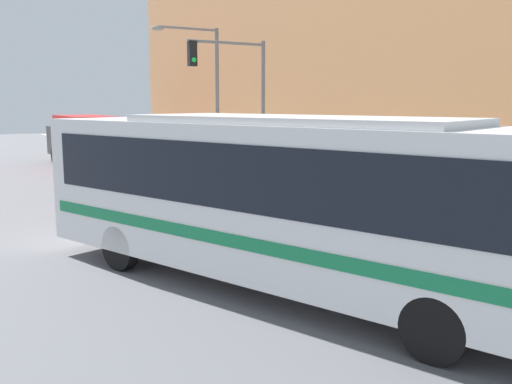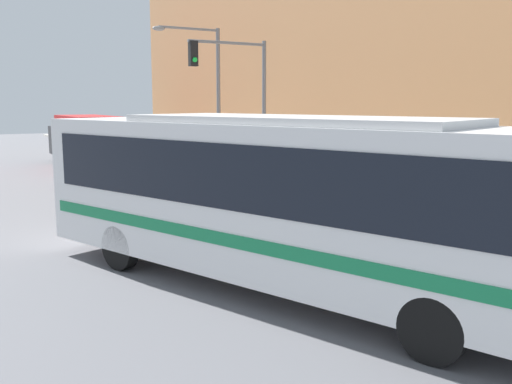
{
  "view_description": "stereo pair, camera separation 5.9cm",
  "coord_description": "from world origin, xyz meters",
  "px_view_note": "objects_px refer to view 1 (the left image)",
  "views": [
    {
      "loc": [
        -6.46,
        -8.52,
        3.59
      ],
      "look_at": [
        0.38,
        3.13,
        1.44
      ],
      "focal_mm": 40.0,
      "sensor_mm": 36.0,
      "label": 1
    },
    {
      "loc": [
        -6.41,
        -8.55,
        3.59
      ],
      "look_at": [
        0.38,
        3.13,
        1.44
      ],
      "focal_mm": 40.0,
      "sensor_mm": 36.0,
      "label": 2
    }
  ],
  "objects_px": {
    "fire_hydrant": "(360,202)",
    "street_lamp": "(208,87)",
    "city_bus": "(291,193)",
    "delivery_truck": "(83,139)",
    "pedestrian_near_corner": "(295,167)",
    "traffic_light_pole": "(239,89)"
  },
  "relations": [
    {
      "from": "fire_hydrant",
      "to": "street_lamp",
      "type": "distance_m",
      "value": 10.93
    },
    {
      "from": "city_bus",
      "to": "delivery_truck",
      "type": "relative_size",
      "value": 1.43
    },
    {
      "from": "street_lamp",
      "to": "pedestrian_near_corner",
      "type": "bearing_deg",
      "value": -76.83
    },
    {
      "from": "city_bus",
      "to": "fire_hydrant",
      "type": "height_order",
      "value": "city_bus"
    },
    {
      "from": "delivery_truck",
      "to": "traffic_light_pole",
      "type": "height_order",
      "value": "traffic_light_pole"
    },
    {
      "from": "city_bus",
      "to": "fire_hydrant",
      "type": "distance_m",
      "value": 7.51
    },
    {
      "from": "city_bus",
      "to": "traffic_light_pole",
      "type": "height_order",
      "value": "traffic_light_pole"
    },
    {
      "from": "delivery_truck",
      "to": "pedestrian_near_corner",
      "type": "height_order",
      "value": "delivery_truck"
    },
    {
      "from": "traffic_light_pole",
      "to": "street_lamp",
      "type": "relative_size",
      "value": 0.86
    },
    {
      "from": "street_lamp",
      "to": "pedestrian_near_corner",
      "type": "xyz_separation_m",
      "value": [
        1.23,
        -5.25,
        -3.19
      ]
    },
    {
      "from": "city_bus",
      "to": "delivery_truck",
      "type": "xyz_separation_m",
      "value": [
        1.84,
        23.3,
        -0.35
      ]
    },
    {
      "from": "fire_hydrant",
      "to": "traffic_light_pole",
      "type": "xyz_separation_m",
      "value": [
        -0.92,
        6.07,
        3.56
      ]
    },
    {
      "from": "city_bus",
      "to": "delivery_truck",
      "type": "height_order",
      "value": "city_bus"
    },
    {
      "from": "delivery_truck",
      "to": "traffic_light_pole",
      "type": "relative_size",
      "value": 1.48
    },
    {
      "from": "city_bus",
      "to": "street_lamp",
      "type": "relative_size",
      "value": 1.82
    },
    {
      "from": "delivery_truck",
      "to": "fire_hydrant",
      "type": "height_order",
      "value": "delivery_truck"
    },
    {
      "from": "city_bus",
      "to": "pedestrian_near_corner",
      "type": "distance_m",
      "value": 11.82
    },
    {
      "from": "fire_hydrant",
      "to": "street_lamp",
      "type": "height_order",
      "value": "street_lamp"
    },
    {
      "from": "delivery_truck",
      "to": "street_lamp",
      "type": "xyz_separation_m",
      "value": [
        3.65,
        -8.36,
        2.67
      ]
    },
    {
      "from": "pedestrian_near_corner",
      "to": "delivery_truck",
      "type": "bearing_deg",
      "value": 109.71
    },
    {
      "from": "city_bus",
      "to": "delivery_truck",
      "type": "distance_m",
      "value": 23.38
    },
    {
      "from": "pedestrian_near_corner",
      "to": "traffic_light_pole",
      "type": "bearing_deg",
      "value": 151.61
    }
  ]
}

